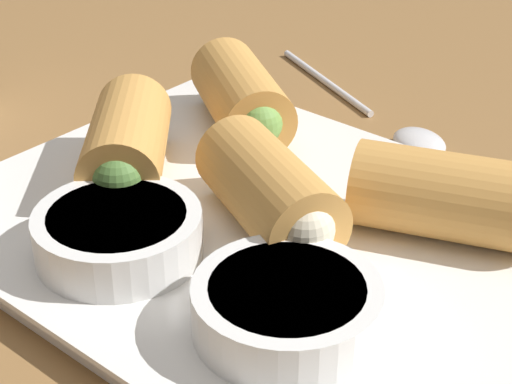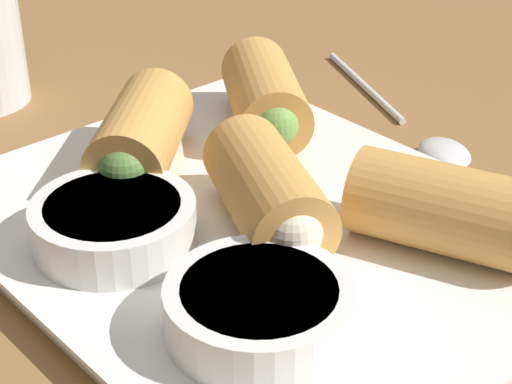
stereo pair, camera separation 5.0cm
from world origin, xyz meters
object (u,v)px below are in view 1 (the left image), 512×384
object	(u,v)px
dipping_bowl_near	(118,232)
dipping_bowl_far	(287,306)
serving_plate	(256,233)
spoon	(401,131)

from	to	relation	value
dipping_bowl_near	dipping_bowl_far	xyz separation A→B (cm)	(-9.78, -0.80, 0.00)
serving_plate	spoon	distance (cm)	15.55
dipping_bowl_near	spoon	bearing A→B (deg)	-96.01
dipping_bowl_far	spoon	world-z (taller)	dipping_bowl_far
dipping_bowl_far	dipping_bowl_near	bearing A→B (deg)	4.67
serving_plate	dipping_bowl_near	distance (cm)	7.56
serving_plate	dipping_bowl_far	bearing A→B (deg)	138.95
serving_plate	dipping_bowl_near	world-z (taller)	dipping_bowl_near
dipping_bowl_far	spoon	xyz separation A→B (cm)	(7.45, -21.32, -2.15)
dipping_bowl_near	spoon	distance (cm)	22.34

